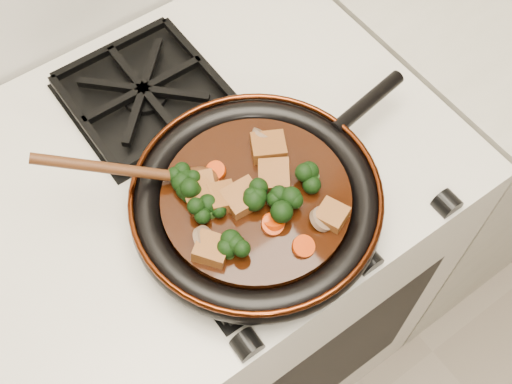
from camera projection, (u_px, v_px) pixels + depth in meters
stove at (211, 276)px, 1.35m from camera, size 0.76×0.60×0.90m
burner_grate_front at (247, 221)px, 0.89m from camera, size 0.23×0.23×0.03m
burner_grate_back at (144, 93)px, 1.01m from camera, size 0.23×0.23×0.03m
skillet at (257, 201)px, 0.87m from camera, size 0.47×0.35×0.05m
braising_sauce at (256, 200)px, 0.87m from camera, size 0.26×0.26×0.02m
tofu_cube_0 at (222, 198)px, 0.85m from camera, size 0.05×0.05×0.03m
tofu_cube_1 at (212, 249)px, 0.81m from camera, size 0.06×0.06×0.03m
tofu_cube_2 at (202, 184)px, 0.86m from camera, size 0.05×0.04×0.02m
tofu_cube_3 at (274, 176)px, 0.87m from camera, size 0.06×0.06×0.03m
tofu_cube_4 at (200, 198)px, 0.85m from camera, size 0.05×0.05×0.03m
tofu_cube_5 at (268, 148)px, 0.89m from camera, size 0.06×0.06×0.03m
tofu_cube_6 at (242, 198)px, 0.85m from camera, size 0.05×0.05×0.03m
tofu_cube_7 at (332, 215)px, 0.84m from camera, size 0.05×0.05×0.02m
broccoli_floret_0 at (211, 212)px, 0.84m from camera, size 0.07×0.07×0.07m
broccoli_floret_1 at (191, 185)px, 0.86m from camera, size 0.08×0.08×0.05m
broccoli_floret_2 at (178, 177)px, 0.86m from camera, size 0.08×0.08×0.06m
broccoli_floret_3 at (284, 203)px, 0.84m from camera, size 0.08×0.08×0.07m
broccoli_floret_4 at (253, 194)px, 0.85m from camera, size 0.09×0.09×0.06m
broccoli_floret_5 at (314, 176)px, 0.86m from camera, size 0.08×0.08×0.06m
broccoli_floret_6 at (229, 252)px, 0.81m from camera, size 0.07×0.07×0.06m
carrot_coin_0 at (273, 225)px, 0.83m from camera, size 0.03×0.03×0.01m
carrot_coin_1 at (210, 185)px, 0.86m from camera, size 0.03×0.03×0.02m
carrot_coin_2 at (303, 246)px, 0.82m from camera, size 0.03×0.03×0.02m
carrot_coin_3 at (274, 221)px, 0.83m from camera, size 0.03×0.03×0.02m
carrot_coin_4 at (216, 171)px, 0.87m from camera, size 0.03×0.03×0.02m
mushroom_slice_0 at (264, 136)px, 0.90m from camera, size 0.04×0.04×0.03m
mushroom_slice_1 at (322, 219)px, 0.83m from camera, size 0.05×0.05×0.02m
mushroom_slice_2 at (205, 239)px, 0.82m from camera, size 0.04×0.04×0.03m
wooden_spoon at (155, 174)px, 0.85m from camera, size 0.13×0.10×0.22m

